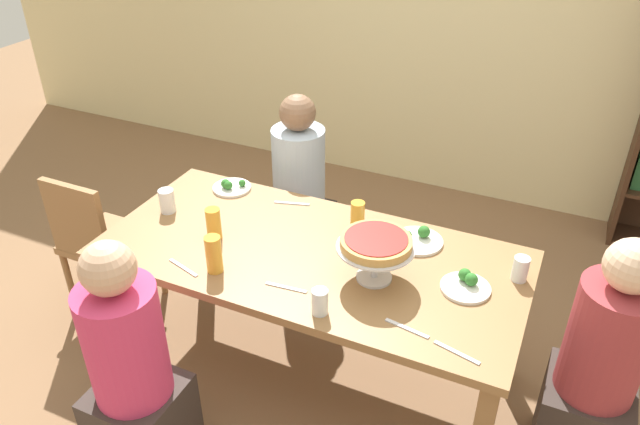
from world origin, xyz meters
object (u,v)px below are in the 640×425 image
Objects in this scene: salad_plate_spare at (231,187)px; water_glass_clear_near at (320,302)px; water_glass_clear_far at (520,269)px; cutlery_spare_fork at (286,287)px; dining_table at (311,267)px; cutlery_fork_far at (183,268)px; beer_glass_amber_spare at (357,217)px; cutlery_knife_near at (292,203)px; diner_head_east at (594,379)px; salad_plate_near_diner at (417,239)px; diner_far_left at (299,202)px; water_glass_clear_spare at (167,201)px; cutlery_fork_near at (457,352)px; diner_near_left at (134,382)px; salad_plate_far_diner at (466,284)px; chair_head_west at (98,239)px; deep_dish_pizza_stand at (376,246)px; beer_glass_amber_tall at (214,254)px; beer_glass_amber_short at (214,224)px; cutlery_knife_far at (407,328)px.

water_glass_clear_near reaches higher than salad_plate_spare.
cutlery_spare_fork is (-0.85, -0.46, -0.05)m from water_glass_clear_far.
cutlery_fork_far reaches higher than dining_table.
beer_glass_amber_spare reaches higher than water_glass_clear_far.
diner_head_east is at bearing 151.44° from cutlery_knife_near.
beer_glass_amber_spare is (0.74, -0.09, 0.06)m from salad_plate_spare.
salad_plate_near_diner is at bearing 72.10° from water_glass_clear_near.
water_glass_clear_spare is at bearing -26.34° from diner_far_left.
dining_table is at bearing -168.02° from water_glass_clear_far.
diner_far_left is 6.39× the size of cutlery_fork_near.
diner_near_left reaches higher than salad_plate_far_diner.
water_glass_clear_spare is at bearing 25.84° from diner_near_left.
diner_near_left is at bearing -40.91° from chair_head_west.
cutlery_knife_near and cutlery_spare_fork have the same top height.
dining_table is 17.30× the size of water_glass_clear_far.
diner_far_left is at bearing 133.15° from deep_dish_pizza_stand.
water_glass_clear_near is 0.60× the size of cutlery_fork_far.
dining_table is 9.42× the size of salad_plate_spare.
diner_head_east is at bearing 66.13° from diner_far_left.
dining_table is 5.84× the size of deep_dish_pizza_stand.
cutlery_spare_fork is at bearing -101.70° from beer_glass_amber_spare.
diner_far_left is at bearing 108.67° from cutlery_spare_fork.
beer_glass_amber_tall is 0.57m from water_glass_clear_spare.
beer_glass_amber_short is 0.85× the size of cutlery_spare_fork.
dining_table is 17.44× the size of water_glass_clear_near.
cutlery_fork_near is at bearing 129.98° from cutlery_knife_near.
diner_near_left is 1.10m from chair_head_west.
cutlery_knife_near is (-0.59, 0.40, -0.16)m from deep_dish_pizza_stand.
cutlery_fork_far is (-0.65, 0.01, -0.05)m from water_glass_clear_near.
chair_head_west reaches higher than cutlery_spare_fork.
cutlery_fork_near is 1.00× the size of cutlery_spare_fork.
dining_table is at bearing 53.72° from cutlery_fork_far.
salad_plate_spare is 0.75m from beer_glass_amber_spare.
salad_plate_near_diner is 1.29× the size of cutlery_spare_fork.
chair_head_west reaches higher than dining_table.
diner_head_east is at bearing 0.13° from dining_table.
salad_plate_near_diner is at bearing 38.24° from beer_glass_amber_tall.
dining_table is 9.21× the size of salad_plate_far_diner.
diner_near_left is 1.14m from cutlery_knife_near.
water_glass_clear_near is at bearing -39.64° from salad_plate_spare.
cutlery_knife_far is (0.22, -0.24, -0.16)m from deep_dish_pizza_stand.
deep_dish_pizza_stand is 0.40m from cutlery_spare_fork.
diner_far_left is 4.94× the size of salad_plate_near_diner.
dining_table is 0.88m from diner_near_left.
beer_glass_amber_tall is 1.27m from water_glass_clear_far.
cutlery_fork_far is 1.00× the size of cutlery_spare_fork.
cutlery_knife_near is at bearing 159.76° from cutlery_fork_near.
beer_glass_amber_tall is 0.94× the size of cutlery_knife_near.
cutlery_spare_fork is at bearing -43.53° from salad_plate_spare.
diner_far_left is 0.88m from beer_glass_amber_short.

